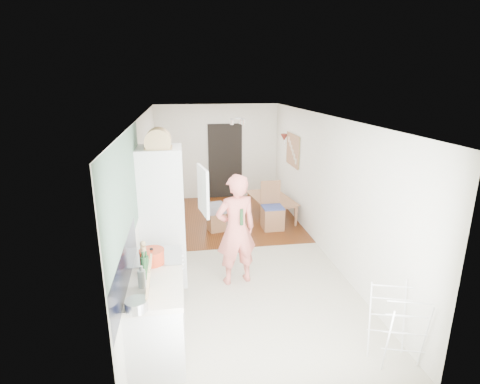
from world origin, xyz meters
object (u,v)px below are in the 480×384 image
object	(u,v)px
stool	(216,221)
drying_rack	(396,327)
dining_table	(272,209)
dining_chair	(273,206)
person	(236,220)

from	to	relation	value
stool	drying_rack	xyz separation A→B (m)	(1.62, -4.17, 0.23)
dining_table	stool	size ratio (longest dim) A/B	2.82
dining_table	dining_chair	size ratio (longest dim) A/B	1.20
person	dining_chair	bearing A→B (deg)	-129.60
dining_table	person	bearing A→B (deg)	147.81
dining_table	drying_rack	xyz separation A→B (m)	(0.26, -4.74, 0.23)
dining_table	stool	world-z (taller)	stool
dining_chair	stool	distance (m)	1.24
dining_table	drying_rack	size ratio (longest dim) A/B	1.38
person	drying_rack	size ratio (longest dim) A/B	2.34
person	dining_chair	size ratio (longest dim) A/B	2.03
dining_chair	dining_table	bearing A→B (deg)	75.74
person	dining_chair	world-z (taller)	person
dining_chair	drying_rack	xyz separation A→B (m)	(0.41, -4.09, -0.07)
person	drying_rack	distance (m)	2.60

